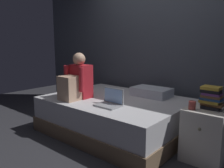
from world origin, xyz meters
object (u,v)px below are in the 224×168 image
(laptop, at_px, (110,102))
(book_stack, at_px, (211,98))
(mug, at_px, (192,105))
(person_sitting, at_px, (76,81))
(pillow, at_px, (151,92))
(nightstand, at_px, (206,135))
(bed, at_px, (116,115))

(laptop, height_order, book_stack, book_stack)
(book_stack, distance_m, mug, 0.22)
(person_sitting, xyz_separation_m, pillow, (0.75, 0.82, -0.19))
(laptop, bearing_deg, nightstand, 18.14)
(pillow, bearing_deg, bed, -126.08)
(nightstand, height_order, pillow, pillow)
(bed, bearing_deg, nightstand, 0.31)
(book_stack, bearing_deg, person_sitting, -167.15)
(mug, bearing_deg, bed, 174.49)
(person_sitting, height_order, mug, person_sitting)
(mug, bearing_deg, nightstand, 42.69)
(person_sitting, relative_size, pillow, 1.17)
(bed, distance_m, mug, 1.24)
(bed, xyz_separation_m, nightstand, (1.30, 0.01, 0.05))
(bed, xyz_separation_m, mug, (1.17, -0.11, 0.39))
(bed, distance_m, laptop, 0.51)
(laptop, distance_m, book_stack, 1.19)
(nightstand, distance_m, mug, 0.38)
(nightstand, distance_m, laptop, 1.18)
(bed, bearing_deg, book_stack, 1.38)
(bed, bearing_deg, mug, -5.51)
(bed, bearing_deg, pillow, 53.92)
(book_stack, bearing_deg, pillow, 157.11)
(bed, relative_size, nightstand, 3.37)
(bed, relative_size, pillow, 3.57)
(bed, relative_size, book_stack, 8.02)
(pillow, xyz_separation_m, book_stack, (0.99, -0.42, 0.15))
(mug, bearing_deg, book_stack, 44.21)
(bed, distance_m, person_sitting, 0.76)
(bed, distance_m, nightstand, 1.30)
(laptop, relative_size, mug, 3.56)
(person_sitting, xyz_separation_m, laptop, (0.63, 0.01, -0.20))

